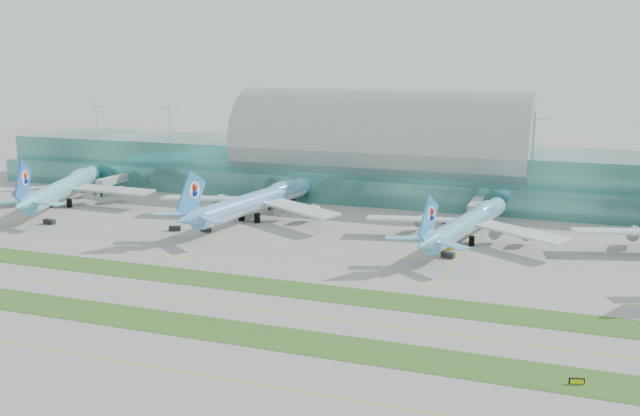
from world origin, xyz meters
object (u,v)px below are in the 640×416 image
at_px(terminal, 381,160).
at_px(airliner_c, 468,222).
at_px(airliner_a, 64,187).
at_px(airliner_b, 256,200).
at_px(taxiway_sign_east, 577,381).

distance_m(terminal, airliner_c, 79.79).
bearing_deg(airliner_a, airliner_b, -17.68).
height_order(airliner_b, airliner_c, airliner_b).
height_order(airliner_a, airliner_b, airliner_a).
distance_m(airliner_b, taxiway_sign_east, 145.99).
bearing_deg(airliner_c, airliner_a, -170.19).
relative_size(terminal, airliner_a, 4.23).
height_order(airliner_b, taxiway_sign_east, airliner_b).
bearing_deg(terminal, taxiway_sign_east, -63.63).
xyz_separation_m(airliner_c, taxiway_sign_east, (32.85, -92.95, -5.65)).
height_order(terminal, airliner_b, terminal).
distance_m(airliner_c, taxiway_sign_east, 98.75).
height_order(airliner_a, airliner_c, airliner_a).
xyz_separation_m(airliner_a, airliner_b, (80.21, 2.60, -0.13)).
bearing_deg(taxiway_sign_east, airliner_a, 138.01).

